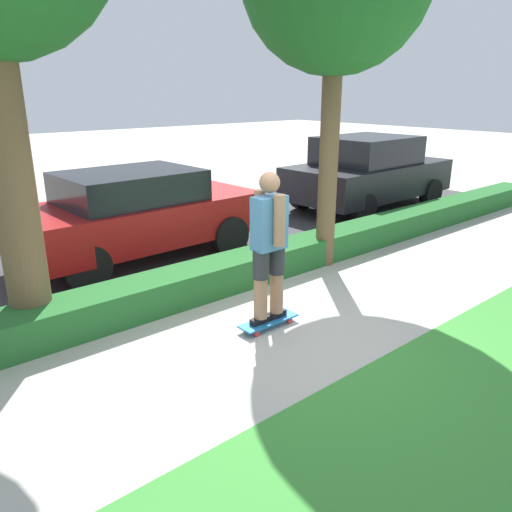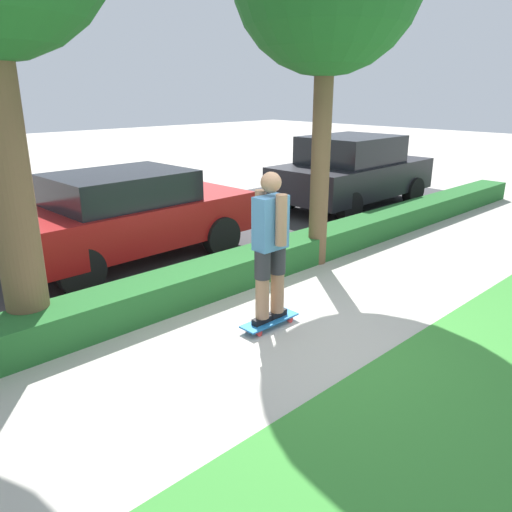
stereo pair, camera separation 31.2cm
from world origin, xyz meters
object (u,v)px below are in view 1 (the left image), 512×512
Objects in this scene: skateboard at (268,321)px; skater_person at (269,244)px; parked_car_middle at (137,213)px; parked_car_rear at (368,172)px.

skater_person is (0.00, -0.00, 0.95)m from skateboard.
parked_car_rear is (5.86, -0.06, 0.07)m from parked_car_middle.
skateboard is at bearing -153.24° from parked_car_rear.
parked_car_rear reaches higher than skateboard.
parked_car_middle is at bearing 177.80° from parked_car_rear.
skater_person is 6.72m from parked_car_rear.
skater_person is at bearing -75.96° from skateboard.
skater_person is 0.43× the size of parked_car_middle.
skater_person is 0.42× the size of parked_car_rear.
skateboard is 0.95m from skater_person.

